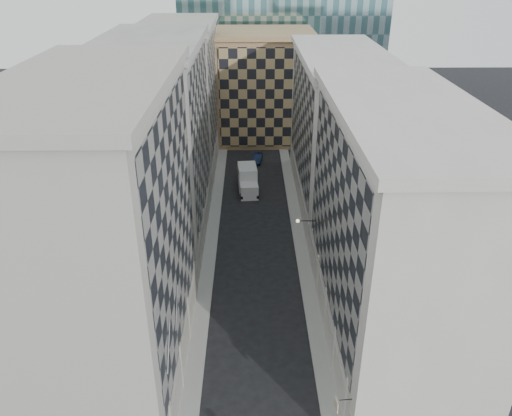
{
  "coord_description": "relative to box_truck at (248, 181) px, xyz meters",
  "views": [
    {
      "loc": [
        -0.65,
        -20.32,
        30.44
      ],
      "look_at": [
        -0.16,
        15.18,
        12.23
      ],
      "focal_mm": 35.0,
      "sensor_mm": 36.0,
      "label": 1
    }
  ],
  "objects": [
    {
      "name": "sidewalk_west",
      "position": [
        -4.33,
        -14.58,
        -1.42
      ],
      "size": [
        1.5,
        100.0,
        0.15
      ],
      "primitive_type": "cube",
      "color": "gray",
      "rests_on": "ground"
    },
    {
      "name": "sidewalk_east",
      "position": [
        6.17,
        -14.58,
        -1.42
      ],
      "size": [
        1.5,
        100.0,
        0.15
      ],
      "primitive_type": "cube",
      "color": "gray",
      "rests_on": "ground"
    },
    {
      "name": "bldg_left_a",
      "position": [
        -9.96,
        -33.58,
        10.32
      ],
      "size": [
        10.8,
        22.8,
        23.7
      ],
      "color": "#A59F94",
      "rests_on": "ground"
    },
    {
      "name": "bldg_left_b",
      "position": [
        -9.96,
        -11.58,
        9.82
      ],
      "size": [
        10.8,
        22.8,
        22.7
      ],
      "color": "gray",
      "rests_on": "ground"
    },
    {
      "name": "bldg_left_c",
      "position": [
        -9.96,
        10.42,
        9.33
      ],
      "size": [
        10.8,
        22.8,
        21.7
      ],
      "color": "#A59F94",
      "rests_on": "ground"
    },
    {
      "name": "bldg_right_a",
      "position": [
        11.8,
        -29.58,
        8.82
      ],
      "size": [
        10.8,
        26.8,
        20.7
      ],
      "color": "#B9B4AA",
      "rests_on": "ground"
    },
    {
      "name": "bldg_right_b",
      "position": [
        11.81,
        -2.58,
        8.35
      ],
      "size": [
        10.8,
        28.8,
        19.7
      ],
      "color": "#B9B4AA",
      "rests_on": "ground"
    },
    {
      "name": "tan_block",
      "position": [
        2.92,
        23.32,
        7.94
      ],
      "size": [
        16.8,
        14.8,
        18.8
      ],
      "color": "#A38056",
      "rests_on": "ground"
    },
    {
      "name": "flagpoles_left",
      "position": [
        -4.98,
        -38.58,
        6.5
      ],
      "size": [
        0.1,
        6.33,
        2.33
      ],
      "color": "gray",
      "rests_on": "ground"
    },
    {
      "name": "bracket_lamp",
      "position": [
        5.3,
        -20.58,
        4.7
      ],
      "size": [
        1.98,
        0.36,
        0.36
      ],
      "color": "black",
      "rests_on": "ground"
    },
    {
      "name": "box_truck",
      "position": [
        0.0,
        0.0,
        0.0
      ],
      "size": [
        3.03,
        6.46,
        3.44
      ],
      "rotation": [
        0.0,
        0.0,
        0.08
      ],
      "color": "silver",
      "rests_on": "ground"
    },
    {
      "name": "dark_car",
      "position": [
        1.54,
        10.92,
        -0.85
      ],
      "size": [
        1.88,
        4.08,
        1.3
      ],
      "primitive_type": "imported",
      "rotation": [
        0.0,
        0.0,
        -0.13
      ],
      "color": "#0F1B3A",
      "rests_on": "ground"
    },
    {
      "name": "shop_sign",
      "position": [
        5.96,
        -41.58,
        2.33
      ],
      "size": [
        1.13,
        0.8,
        0.88
      ],
      "rotation": [
        0.0,
        0.0,
        0.08
      ],
      "color": "black",
      "rests_on": "ground"
    }
  ]
}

